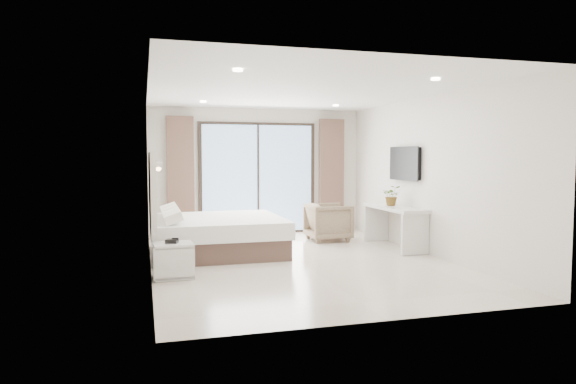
% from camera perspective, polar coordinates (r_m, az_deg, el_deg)
% --- Properties ---
extents(ground, '(6.20, 6.20, 0.00)m').
position_cam_1_polar(ground, '(8.30, 1.25, -7.70)').
color(ground, beige).
rests_on(ground, ground).
extents(room_shell, '(4.62, 6.22, 2.72)m').
position_cam_1_polar(room_shell, '(8.91, -1.60, 3.34)').
color(room_shell, silver).
rests_on(room_shell, ground).
extents(bed, '(2.23, 2.12, 0.76)m').
position_cam_1_polar(bed, '(9.01, -8.04, -4.71)').
color(bed, brown).
rests_on(bed, ground).
extents(nightstand, '(0.55, 0.46, 0.48)m').
position_cam_1_polar(nightstand, '(7.32, -12.60, -7.45)').
color(nightstand, silver).
rests_on(nightstand, ground).
extents(phone, '(0.19, 0.17, 0.05)m').
position_cam_1_polar(phone, '(7.29, -12.77, -5.35)').
color(phone, black).
rests_on(phone, nightstand).
extents(console_desk, '(0.52, 1.68, 0.77)m').
position_cam_1_polar(console_desk, '(9.62, 11.73, -2.75)').
color(console_desk, silver).
rests_on(console_desk, ground).
extents(plant, '(0.46, 0.48, 0.29)m').
position_cam_1_polar(plant, '(9.68, 11.47, -0.63)').
color(plant, '#33662D').
rests_on(plant, console_desk).
extents(armchair, '(0.75, 0.80, 0.82)m').
position_cam_1_polar(armchair, '(10.28, 4.52, -3.13)').
color(armchair, '#8C805C').
rests_on(armchair, ground).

